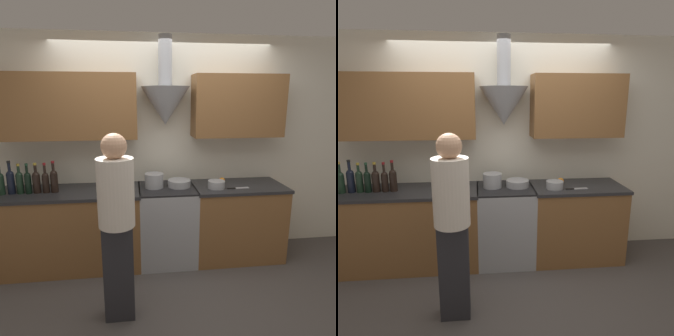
{
  "view_description": "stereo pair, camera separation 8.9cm",
  "coord_description": "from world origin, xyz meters",
  "views": [
    {
      "loc": [
        -0.39,
        -2.88,
        1.9
      ],
      "look_at": [
        0.0,
        0.26,
        1.15
      ],
      "focal_mm": 32.0,
      "sensor_mm": 36.0,
      "label": 1
    },
    {
      "loc": [
        -0.3,
        -2.89,
        1.9
      ],
      "look_at": [
        0.0,
        0.26,
        1.15
      ],
      "focal_mm": 32.0,
      "sensor_mm": 36.0,
      "label": 2
    }
  ],
  "objects": [
    {
      "name": "wine_bottle_1",
      "position": [
        -1.67,
        0.34,
        1.04
      ],
      "size": [
        0.08,
        0.08,
        0.36
      ],
      "color": "black",
      "rests_on": "counter_left"
    },
    {
      "name": "ground_plane",
      "position": [
        0.0,
        0.0,
        0.0
      ],
      "size": [
        12.0,
        12.0,
        0.0
      ],
      "primitive_type": "plane",
      "color": "#4C4744"
    },
    {
      "name": "chefs_knife",
      "position": [
        0.79,
        0.22,
        0.9
      ],
      "size": [
        0.25,
        0.04,
        0.01
      ],
      "rotation": [
        0.0,
        0.0,
        0.05
      ],
      "color": "silver",
      "rests_on": "counter_right"
    },
    {
      "name": "wine_bottle_3",
      "position": [
        -1.49,
        0.33,
        1.03
      ],
      "size": [
        0.07,
        0.07,
        0.33
      ],
      "color": "black",
      "rests_on": "counter_left"
    },
    {
      "name": "person_foreground_left",
      "position": [
        -0.53,
        -0.55,
        0.91
      ],
      "size": [
        0.3,
        0.3,
        1.63
      ],
      "color": "#28282D",
      "rests_on": "ground_plane"
    },
    {
      "name": "counter_right",
      "position": [
        0.84,
        0.36,
        0.45
      ],
      "size": [
        1.07,
        0.62,
        0.9
      ],
      "color": "brown",
      "rests_on": "ground_plane"
    },
    {
      "name": "saucepan",
      "position": [
        0.55,
        0.26,
        0.94
      ],
      "size": [
        0.19,
        0.19,
        0.08
      ],
      "color": "#A8AAAF",
      "rests_on": "counter_right"
    },
    {
      "name": "wine_bottle_6",
      "position": [
        -1.22,
        0.34,
        1.04
      ],
      "size": [
        0.08,
        0.08,
        0.34
      ],
      "color": "black",
      "rests_on": "counter_left"
    },
    {
      "name": "wine_bottle_2",
      "position": [
        -1.57,
        0.34,
        1.03
      ],
      "size": [
        0.07,
        0.07,
        0.32
      ],
      "color": "black",
      "rests_on": "counter_left"
    },
    {
      "name": "wine_bottle_5",
      "position": [
        -1.31,
        0.33,
        1.03
      ],
      "size": [
        0.07,
        0.07,
        0.33
      ],
      "color": "black",
      "rests_on": "counter_left"
    },
    {
      "name": "wine_bottle_0",
      "position": [
        -1.76,
        0.32,
        1.03
      ],
      "size": [
        0.08,
        0.08,
        0.34
      ],
      "color": "black",
      "rests_on": "counter_left"
    },
    {
      "name": "wine_bottle_4",
      "position": [
        -1.41,
        0.34,
        1.03
      ],
      "size": [
        0.08,
        0.08,
        0.33
      ],
      "color": "black",
      "rests_on": "counter_left"
    },
    {
      "name": "mixing_bowl",
      "position": [
        0.14,
        0.38,
        0.94
      ],
      "size": [
        0.26,
        0.26,
        0.08
      ],
      "color": "#A8AAAF",
      "rests_on": "stove_range"
    },
    {
      "name": "stove_range",
      "position": [
        0.0,
        0.36,
        0.45
      ],
      "size": [
        0.64,
        0.6,
        0.9
      ],
      "color": "#A8AAAF",
      "rests_on": "ground_plane"
    },
    {
      "name": "counter_left",
      "position": [
        -1.08,
        0.36,
        0.45
      ],
      "size": [
        1.54,
        0.62,
        0.9
      ],
      "color": "brown",
      "rests_on": "ground_plane"
    },
    {
      "name": "stock_pot",
      "position": [
        -0.14,
        0.38,
        0.98
      ],
      "size": [
        0.21,
        0.21,
        0.16
      ],
      "color": "#A8AAAF",
      "rests_on": "stove_range"
    },
    {
      "name": "orange_fruit",
      "position": [
        0.66,
        0.42,
        0.94
      ],
      "size": [
        0.08,
        0.08,
        0.08
      ],
      "color": "orange",
      "rests_on": "counter_right"
    },
    {
      "name": "wall_back",
      "position": [
        -0.08,
        0.63,
        1.48
      ],
      "size": [
        8.4,
        0.54,
        2.6
      ],
      "color": "silver",
      "rests_on": "ground_plane"
    }
  ]
}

